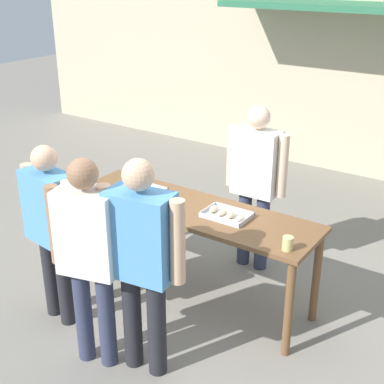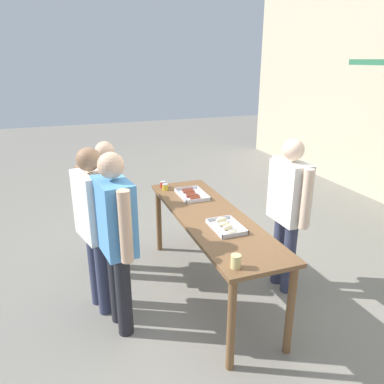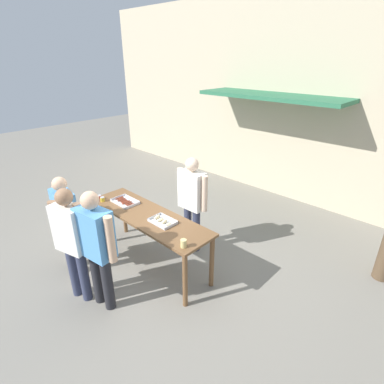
% 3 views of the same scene
% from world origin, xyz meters
% --- Properties ---
extents(ground_plane, '(24.00, 24.00, 0.00)m').
position_xyz_m(ground_plane, '(0.00, 0.00, 0.00)').
color(ground_plane, gray).
extents(building_facade_back, '(12.00, 1.11, 4.50)m').
position_xyz_m(building_facade_back, '(0.00, 3.98, 2.26)').
color(building_facade_back, beige).
rests_on(building_facade_back, ground).
extents(serving_table, '(2.33, 0.68, 0.91)m').
position_xyz_m(serving_table, '(0.00, 0.00, 0.79)').
color(serving_table, brown).
rests_on(serving_table, ground).
extents(food_tray_sausages, '(0.46, 0.30, 0.04)m').
position_xyz_m(food_tray_sausages, '(-0.61, 0.01, 0.92)').
color(food_tray_sausages, silver).
rests_on(food_tray_sausages, serving_table).
extents(food_tray_buns, '(0.40, 0.27, 0.06)m').
position_xyz_m(food_tray_buns, '(0.34, 0.01, 0.93)').
color(food_tray_buns, silver).
rests_on(food_tray_buns, serving_table).
extents(condiment_jar_mustard, '(0.07, 0.07, 0.08)m').
position_xyz_m(condiment_jar_mustard, '(-1.03, -0.23, 0.95)').
color(condiment_jar_mustard, '#B22319').
rests_on(condiment_jar_mustard, serving_table).
extents(condiment_jar_ketchup, '(0.07, 0.07, 0.08)m').
position_xyz_m(condiment_jar_ketchup, '(-0.93, -0.23, 0.95)').
color(condiment_jar_ketchup, gold).
rests_on(condiment_jar_ketchup, serving_table).
extents(beer_cup, '(0.08, 0.08, 0.11)m').
position_xyz_m(beer_cup, '(1.03, -0.22, 0.96)').
color(beer_cup, '#DBC67A').
rests_on(beer_cup, serving_table).
extents(person_server_behind_table, '(0.64, 0.26, 1.70)m').
position_xyz_m(person_server_behind_table, '(0.21, 0.79, 1.01)').
color(person_server_behind_table, '#333851').
rests_on(person_server_behind_table, ground).
extents(person_customer_holding_hotdog, '(0.66, 0.31, 1.61)m').
position_xyz_m(person_customer_holding_hotdog, '(-0.76, -0.95, 0.94)').
color(person_customer_holding_hotdog, '#232328').
rests_on(person_customer_holding_hotdog, ground).
extents(person_customer_with_cup, '(0.68, 0.33, 1.73)m').
position_xyz_m(person_customer_with_cup, '(0.27, -1.03, 1.02)').
color(person_customer_with_cup, '#232328').
rests_on(person_customer_with_cup, ground).
extents(person_customer_waiting_in_line, '(0.62, 0.35, 1.70)m').
position_xyz_m(person_customer_waiting_in_line, '(-0.10, -1.17, 1.01)').
color(person_customer_waiting_in_line, '#333851').
rests_on(person_customer_waiting_in_line, ground).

